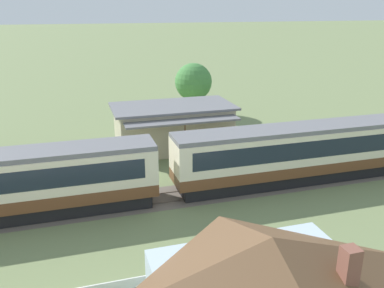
# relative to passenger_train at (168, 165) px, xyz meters

# --- Properties ---
(passenger_train) EXTENTS (90.93, 2.97, 4.28)m
(passenger_train) POSITION_rel_passenger_train_xyz_m (0.00, 0.00, 0.00)
(passenger_train) COLOR brown
(passenger_train) RESTS_ON ground_plane
(railway_track) EXTENTS (152.91, 3.60, 0.04)m
(railway_track) POSITION_rel_passenger_train_xyz_m (0.14, -0.00, -2.37)
(railway_track) COLOR #665B51
(railway_track) RESTS_ON ground_plane
(station_building) EXTENTS (10.92, 7.19, 4.06)m
(station_building) POSITION_rel_passenger_train_xyz_m (2.86, 9.93, -0.31)
(station_building) COLOR #BCB293
(station_building) RESTS_ON ground_plane
(yard_tree_1) EXTENTS (4.40, 4.40, 6.21)m
(yard_tree_1) POSITION_rel_passenger_train_xyz_m (8.21, 21.12, 1.63)
(yard_tree_1) COLOR brown
(yard_tree_1) RESTS_ON ground_plane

